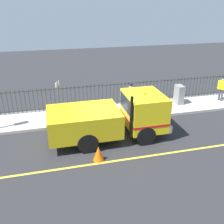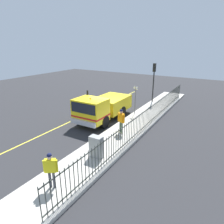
# 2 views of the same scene
# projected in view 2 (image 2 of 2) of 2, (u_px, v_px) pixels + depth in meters

# --- Properties ---
(ground_plane) EXTENTS (52.27, 52.27, 0.00)m
(ground_plane) POSITION_uv_depth(u_px,v_px,m) (106.00, 119.00, 17.10)
(ground_plane) COLOR #2B2B2D
(ground_plane) RESTS_ON ground
(sidewalk_slab) EXTENTS (2.54, 23.76, 0.15)m
(sidewalk_slab) POSITION_uv_depth(u_px,v_px,m) (135.00, 124.00, 15.78)
(sidewalk_slab) COLOR #B7B2A8
(sidewalk_slab) RESTS_ON ground
(lane_marking) EXTENTS (0.12, 21.38, 0.01)m
(lane_marking) POSITION_uv_depth(u_px,v_px,m) (86.00, 114.00, 18.19)
(lane_marking) COLOR yellow
(lane_marking) RESTS_ON ground
(work_truck) EXTENTS (2.42, 5.89, 2.53)m
(work_truck) POSITION_uv_depth(u_px,v_px,m) (101.00, 107.00, 16.37)
(work_truck) COLOR yellow
(work_truck) RESTS_ON ground
(worker_standing) EXTENTS (0.61, 0.39, 1.75)m
(worker_standing) POSITION_uv_depth(u_px,v_px,m) (121.00, 118.00, 13.75)
(worker_standing) COLOR orange
(worker_standing) RESTS_ON sidewalk_slab
(pedestrian_distant) EXTENTS (0.53, 0.44, 1.69)m
(pedestrian_distant) POSITION_uv_depth(u_px,v_px,m) (51.00, 167.00, 8.43)
(pedestrian_distant) COLOR yellow
(pedestrian_distant) RESTS_ON sidewalk_slab
(iron_fence) EXTENTS (0.04, 20.23, 1.49)m
(iron_fence) POSITION_uv_depth(u_px,v_px,m) (148.00, 117.00, 15.02)
(iron_fence) COLOR #2D332D
(iron_fence) RESTS_ON sidewalk_slab
(traffic_light_near) EXTENTS (0.32, 0.25, 4.05)m
(traffic_light_near) POSITION_uv_depth(u_px,v_px,m) (154.00, 75.00, 20.74)
(traffic_light_near) COLOR black
(traffic_light_near) RESTS_ON sidewalk_slab
(utility_cabinet) EXTENTS (0.71, 0.43, 1.23)m
(utility_cabinet) POSITION_uv_depth(u_px,v_px,m) (96.00, 147.00, 10.92)
(utility_cabinet) COLOR gray
(utility_cabinet) RESTS_ON sidewalk_slab
(traffic_cone) EXTENTS (0.48, 0.48, 0.69)m
(traffic_cone) POSITION_uv_depth(u_px,v_px,m) (93.00, 109.00, 18.59)
(traffic_cone) COLOR orange
(traffic_cone) RESTS_ON ground
(street_sign) EXTENTS (0.47, 0.22, 2.52)m
(street_sign) POSITION_uv_depth(u_px,v_px,m) (135.00, 96.00, 17.53)
(street_sign) COLOR #4C4C4C
(street_sign) RESTS_ON sidewalk_slab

